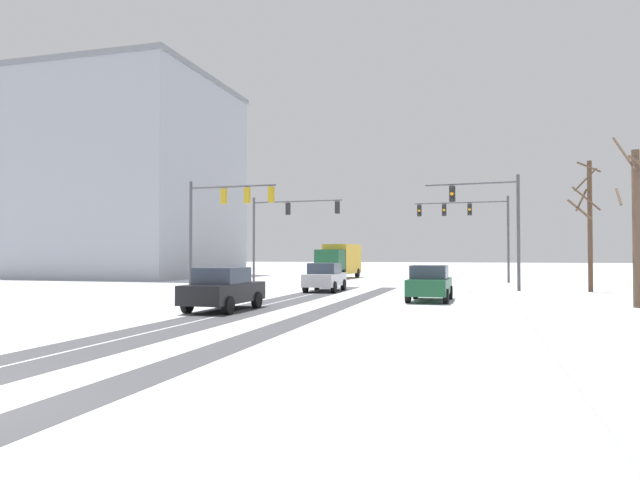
{
  "coord_description": "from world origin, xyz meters",
  "views": [
    {
      "loc": [
        7.39,
        -6.11,
        2.1
      ],
      "look_at": [
        0.0,
        20.34,
        2.8
      ],
      "focal_mm": 32.32,
      "sensor_mm": 36.0,
      "label": 1
    }
  ],
  "objects": [
    {
      "name": "wheel_track_center",
      "position": [
        -0.64,
        14.53,
        0.0
      ],
      "size": [
        1.17,
        31.96,
        0.01
      ],
      "primitive_type": "cube",
      "color": "#4C4C51",
      "rests_on": "ground"
    },
    {
      "name": "traffic_signal_far_right",
      "position": [
        6.58,
        39.17,
        4.82
      ],
      "size": [
        7.05,
        0.58,
        6.5
      ],
      "color": "#47474C",
      "rests_on": "ground"
    },
    {
      "name": "car_black_third",
      "position": [
        -1.92,
        13.72,
        0.82
      ],
      "size": [
        1.9,
        4.13,
        1.62
      ],
      "color": "black",
      "rests_on": "ground"
    },
    {
      "name": "office_building_far_left_block",
      "position": [
        -25.58,
        41.89,
        9.31
      ],
      "size": [
        18.43,
        17.51,
        18.61
      ],
      "color": "#9399A3",
      "rests_on": "ground"
    },
    {
      "name": "box_truck_delivery",
      "position": [
        -4.65,
        43.38,
        1.63
      ],
      "size": [
        2.57,
        7.5,
        3.02
      ],
      "color": "#194C2D",
      "rests_on": "ground"
    },
    {
      "name": "bare_tree_sidewalk_mid",
      "position": [
        13.41,
        19.21,
        3.62
      ],
      "size": [
        1.85,
        1.83,
        6.87
      ],
      "color": "brown",
      "rests_on": "ground"
    },
    {
      "name": "sidewalk_kerb_right",
      "position": [
        10.79,
        13.07,
        0.06
      ],
      "size": [
        4.0,
        31.96,
        0.12
      ],
      "primitive_type": "cube",
      "color": "white",
      "rests_on": "ground"
    },
    {
      "name": "bare_tree_sidewalk_far",
      "position": [
        13.29,
        29.16,
        4.0
      ],
      "size": [
        1.72,
        1.96,
        7.41
      ],
      "color": "#4C3828",
      "rests_on": "ground"
    },
    {
      "name": "traffic_signal_near_left",
      "position": [
        -7.18,
        24.98,
        4.78
      ],
      "size": [
        5.6,
        0.52,
        6.5
      ],
      "color": "#47474C",
      "rests_on": "ground"
    },
    {
      "name": "traffic_signal_far_left",
      "position": [
        -6.89,
        34.93,
        4.69
      ],
      "size": [
        7.16,
        0.61,
        6.5
      ],
      "color": "#47474C",
      "rests_on": "ground"
    },
    {
      "name": "traffic_signal_near_right",
      "position": [
        8.03,
        27.15,
        4.37
      ],
      "size": [
        5.14,
        0.54,
        6.5
      ],
      "color": "#47474C",
      "rests_on": "ground"
    },
    {
      "name": "wheel_track_left_lane",
      "position": [
        1.8,
        14.53,
        0.0
      ],
      "size": [
        1.06,
        31.96,
        0.01
      ],
      "primitive_type": "cube",
      "color": "#4C4C51",
      "rests_on": "ground"
    },
    {
      "name": "car_silver_lead",
      "position": [
        -1.2,
        25.65,
        0.82
      ],
      "size": [
        1.91,
        4.14,
        1.62
      ],
      "color": "#B7BABF",
      "rests_on": "ground"
    },
    {
      "name": "wheel_track_right_lane",
      "position": [
        -1.81,
        14.53,
        0.0
      ],
      "size": [
        0.97,
        31.96,
        0.01
      ],
      "primitive_type": "cube",
      "color": "#4C4C51",
      "rests_on": "ground"
    },
    {
      "name": "car_dark_green_second",
      "position": [
        5.17,
        20.25,
        0.82
      ],
      "size": [
        1.89,
        4.13,
        1.62
      ],
      "color": "#194C2D",
      "rests_on": "ground"
    }
  ]
}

